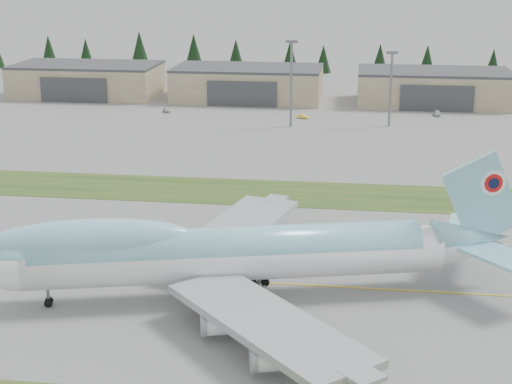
# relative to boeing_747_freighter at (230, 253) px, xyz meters

# --- Properties ---
(ground) EXTENTS (7000.00, 7000.00, 0.00)m
(ground) POSITION_rel_boeing_747_freighter_xyz_m (-5.27, 5.35, -6.59)
(ground) COLOR slate
(ground) RESTS_ON ground
(grass_strip_far) EXTENTS (400.00, 18.00, 0.08)m
(grass_strip_far) POSITION_rel_boeing_747_freighter_xyz_m (-5.27, 50.35, -6.59)
(grass_strip_far) COLOR #27491A
(grass_strip_far) RESTS_ON ground
(taxiway_line_main) EXTENTS (400.00, 0.40, 0.02)m
(taxiway_line_main) POSITION_rel_boeing_747_freighter_xyz_m (-5.27, 5.35, -6.59)
(taxiway_line_main) COLOR gold
(taxiway_line_main) RESTS_ON ground
(boeing_747_freighter) EXTENTS (75.96, 63.38, 19.98)m
(boeing_747_freighter) POSITION_rel_boeing_747_freighter_xyz_m (0.00, 0.00, 0.00)
(boeing_747_freighter) COLOR white
(boeing_747_freighter) RESTS_ON ground
(hangar_left) EXTENTS (48.00, 26.60, 10.80)m
(hangar_left) POSITION_rel_boeing_747_freighter_xyz_m (-75.27, 155.25, -1.20)
(hangar_left) COLOR gray
(hangar_left) RESTS_ON ground
(hangar_center) EXTENTS (48.00, 26.60, 10.80)m
(hangar_center) POSITION_rel_boeing_747_freighter_xyz_m (-20.27, 155.25, -1.20)
(hangar_center) COLOR gray
(hangar_center) RESTS_ON ground
(hangar_right) EXTENTS (48.00, 26.60, 10.80)m
(hangar_right) POSITION_rel_boeing_747_freighter_xyz_m (39.73, 155.25, -1.20)
(hangar_right) COLOR gray
(hangar_right) RESTS_ON ground
(floodlight_masts) EXTENTS (202.00, 10.34, 24.67)m
(floodlight_masts) POSITION_rel_boeing_747_freighter_xyz_m (-16.52, 116.11, 9.67)
(floodlight_masts) COLOR slate
(floodlight_masts) RESTS_ON ground
(service_vehicle_a) EXTENTS (3.13, 3.91, 1.25)m
(service_vehicle_a) POSITION_rel_boeing_747_freighter_xyz_m (-41.60, 129.91, -6.59)
(service_vehicle_a) COLOR #B8B8BA
(service_vehicle_a) RESTS_ON ground
(service_vehicle_b) EXTENTS (3.89, 2.59, 1.21)m
(service_vehicle_b) POSITION_rel_boeing_747_freighter_xyz_m (0.26, 126.17, -6.59)
(service_vehicle_b) COLOR yellow
(service_vehicle_b) RESTS_ON ground
(service_vehicle_c) EXTENTS (1.98, 4.71, 1.36)m
(service_vehicle_c) POSITION_rel_boeing_747_freighter_xyz_m (39.56, 135.59, -6.59)
(service_vehicle_c) COLOR #AFAEB3
(service_vehicle_c) RESTS_ON ground
(conifer_belt) EXTENTS (265.39, 15.73, 16.49)m
(conifer_belt) POSITION_rel_boeing_747_freighter_xyz_m (-22.21, 217.91, 0.18)
(conifer_belt) COLOR black
(conifer_belt) RESTS_ON ground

